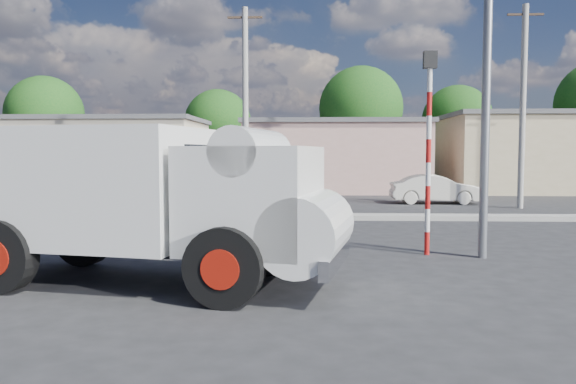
{
  "coord_description": "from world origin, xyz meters",
  "views": [
    {
      "loc": [
        0.71,
        -10.68,
        2.21
      ],
      "look_at": [
        0.14,
        2.32,
        1.3
      ],
      "focal_mm": 35.0,
      "sensor_mm": 36.0,
      "label": 1
    }
  ],
  "objects_px": {
    "car_cream": "(435,189)",
    "traffic_pole": "(429,135)",
    "bicycle": "(275,233)",
    "streetlight": "(480,18)",
    "cyclist": "(275,213)",
    "truck": "(154,198)"
  },
  "relations": [
    {
      "from": "car_cream",
      "to": "traffic_pole",
      "type": "distance_m",
      "value": 12.98
    },
    {
      "from": "bicycle",
      "to": "streetlight",
      "type": "distance_m",
      "value": 6.17
    },
    {
      "from": "bicycle",
      "to": "cyclist",
      "type": "relative_size",
      "value": 0.99
    },
    {
      "from": "bicycle",
      "to": "traffic_pole",
      "type": "height_order",
      "value": "traffic_pole"
    },
    {
      "from": "bicycle",
      "to": "cyclist",
      "type": "height_order",
      "value": "cyclist"
    },
    {
      "from": "car_cream",
      "to": "streetlight",
      "type": "height_order",
      "value": "streetlight"
    },
    {
      "from": "bicycle",
      "to": "car_cream",
      "type": "bearing_deg",
      "value": -4.39
    },
    {
      "from": "cyclist",
      "to": "car_cream",
      "type": "relative_size",
      "value": 0.48
    },
    {
      "from": "car_cream",
      "to": "traffic_pole",
      "type": "xyz_separation_m",
      "value": [
        -2.87,
        -12.51,
        1.96
      ]
    },
    {
      "from": "cyclist",
      "to": "traffic_pole",
      "type": "bearing_deg",
      "value": -65.35
    },
    {
      "from": "truck",
      "to": "cyclist",
      "type": "bearing_deg",
      "value": 66.93
    },
    {
      "from": "truck",
      "to": "cyclist",
      "type": "distance_m",
      "value": 3.36
    },
    {
      "from": "cyclist",
      "to": "car_cream",
      "type": "height_order",
      "value": "cyclist"
    },
    {
      "from": "bicycle",
      "to": "truck",
      "type": "bearing_deg",
      "value": 167.62
    },
    {
      "from": "bicycle",
      "to": "car_cream",
      "type": "xyz_separation_m",
      "value": [
        6.16,
        12.69,
        0.15
      ]
    },
    {
      "from": "streetlight",
      "to": "truck",
      "type": "bearing_deg",
      "value": -156.54
    },
    {
      "from": "cyclist",
      "to": "car_cream",
      "type": "distance_m",
      "value": 14.11
    },
    {
      "from": "car_cream",
      "to": "streetlight",
      "type": "distance_m",
      "value": 13.66
    },
    {
      "from": "truck",
      "to": "traffic_pole",
      "type": "height_order",
      "value": "traffic_pole"
    },
    {
      "from": "streetlight",
      "to": "cyclist",
      "type": "bearing_deg",
      "value": 178.4
    },
    {
      "from": "traffic_pole",
      "to": "bicycle",
      "type": "bearing_deg",
      "value": -176.84
    },
    {
      "from": "truck",
      "to": "car_cream",
      "type": "bearing_deg",
      "value": 73.4
    }
  ]
}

